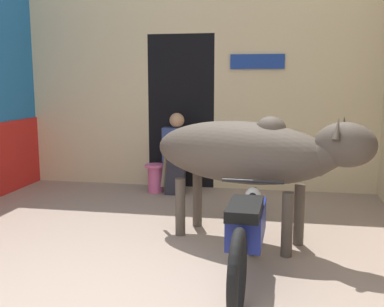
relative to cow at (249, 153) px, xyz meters
The scene contains 5 objects.
wall_back_with_doorway 2.93m from the cow, 111.82° to the left, with size 5.56×0.93×3.91m.
cow is the anchor object (origin of this frame).
motorcycle_near 1.09m from the cow, 87.60° to the right, with size 0.58×1.95×0.78m.
shopkeeper_seated 2.32m from the cow, 121.58° to the left, with size 0.43×0.34×1.23m.
plastic_stool 2.59m from the cow, 128.26° to the left, with size 0.33×0.33×0.43m.
Camera 1 is at (1.21, -2.89, 1.69)m, focal length 42.00 mm.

